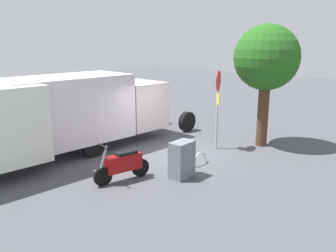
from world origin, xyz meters
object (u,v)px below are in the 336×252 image
object	(u,v)px
utility_cabinet	(182,160)
stop_sign	(218,98)
motorcycle	(123,164)
box_truck_near	(90,107)
street_tree	(266,59)
bike_rack_hoop	(200,164)

from	to	relation	value
utility_cabinet	stop_sign	bearing A→B (deg)	-164.96
motorcycle	utility_cabinet	size ratio (longest dim) A/B	1.59
box_truck_near	street_tree	bearing A→B (deg)	-42.65
box_truck_near	motorcycle	world-z (taller)	box_truck_near
box_truck_near	motorcycle	bearing A→B (deg)	-109.12
stop_sign	street_tree	size ratio (longest dim) A/B	0.64
stop_sign	motorcycle	bearing A→B (deg)	-3.70
motorcycle	bike_rack_hoop	distance (m)	2.81
box_truck_near	bike_rack_hoop	size ratio (longest dim) A/B	9.70
stop_sign	street_tree	distance (m)	2.35
street_tree	utility_cabinet	distance (m)	5.45
utility_cabinet	bike_rack_hoop	world-z (taller)	utility_cabinet
motorcycle	bike_rack_hoop	size ratio (longest dim) A/B	2.10
stop_sign	bike_rack_hoop	distance (m)	2.76
box_truck_near	street_tree	xyz separation A→B (m)	(-4.63, 4.76, 1.79)
bike_rack_hoop	street_tree	bearing A→B (deg)	171.68
street_tree	bike_rack_hoop	size ratio (longest dim) A/B	5.49
motorcycle	utility_cabinet	bearing A→B (deg)	153.42
motorcycle	street_tree	distance (m)	6.80
utility_cabinet	street_tree	bearing A→B (deg)	177.07
stop_sign	street_tree	xyz separation A→B (m)	(-1.57, 1.07, 1.38)
box_truck_near	utility_cabinet	bearing A→B (deg)	-87.28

